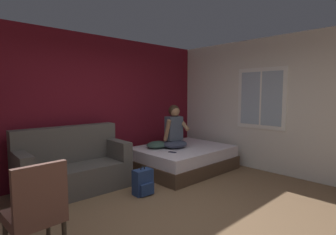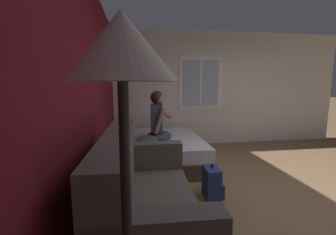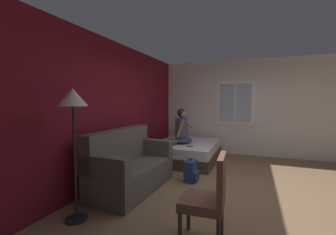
% 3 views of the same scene
% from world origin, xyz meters
% --- Properties ---
extents(ground_plane, '(40.00, 40.00, 0.00)m').
position_xyz_m(ground_plane, '(0.00, 0.00, 0.00)').
color(ground_plane, brown).
extents(wall_back_accent, '(10.76, 0.16, 2.70)m').
position_xyz_m(wall_back_accent, '(0.00, 2.53, 1.35)').
color(wall_back_accent, maroon).
rests_on(wall_back_accent, ground).
extents(wall_side_with_window, '(0.19, 6.29, 2.70)m').
position_xyz_m(wall_side_with_window, '(2.96, 0.01, 1.35)').
color(wall_side_with_window, silver).
rests_on(wall_side_with_window, ground).
extents(bed, '(1.93, 1.51, 0.48)m').
position_xyz_m(bed, '(1.72, 1.50, 0.24)').
color(bed, '#4C3828').
rests_on(bed, ground).
extents(couch, '(1.73, 0.88, 1.04)m').
position_xyz_m(couch, '(-0.45, 1.90, 0.39)').
color(couch, '#514C47').
rests_on(couch, ground).
extents(side_chair, '(0.48, 0.48, 0.98)m').
position_xyz_m(side_chair, '(-1.47, 0.31, 0.53)').
color(side_chair, '#382D23').
rests_on(side_chair, ground).
extents(person_seated, '(0.58, 0.51, 0.88)m').
position_xyz_m(person_seated, '(1.54, 1.56, 0.84)').
color(person_seated, '#383D51').
rests_on(person_seated, bed).
extents(backpack, '(0.31, 0.24, 0.46)m').
position_xyz_m(backpack, '(0.29, 0.99, 0.19)').
color(backpack, navy).
rests_on(backpack, ground).
extents(throw_pillow, '(0.51, 0.41, 0.14)m').
position_xyz_m(throw_pillow, '(1.26, 1.77, 0.55)').
color(throw_pillow, '#385147').
rests_on(throw_pillow, bed).
extents(cell_phone, '(0.12, 0.16, 0.01)m').
position_xyz_m(cell_phone, '(1.21, 1.28, 0.48)').
color(cell_phone, black).
rests_on(cell_phone, bed).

